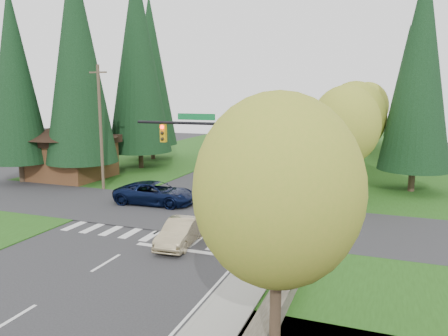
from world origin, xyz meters
The scene contains 34 objects.
ground centered at (0.00, 0.00, 0.00)m, with size 120.00×120.00×0.00m, color #28282B.
grass_east centered at (13.00, 20.00, 0.03)m, with size 14.00×110.00×0.06m, color #204913.
grass_west centered at (-13.00, 20.00, 0.03)m, with size 14.00×110.00×0.06m, color #204913.
cross_street centered at (0.00, 8.00, 0.00)m, with size 120.00×8.00×0.10m, color #28282B.
sidewalk_east centered at (6.90, 22.00, 0.07)m, with size 1.80×80.00×0.13m, color gray.
curb_east centered at (6.05, 22.00, 0.07)m, with size 0.20×80.00×0.13m, color gray.
stone_wall_south centered at (8.60, -3.00, 0.35)m, with size 0.70×14.00×0.70m, color #4C4438.
stone_wall_north centered at (8.60, 30.00, 0.35)m, with size 0.70×40.00×0.70m, color #4C4438.
traffic_signal centered at (4.37, 4.50, 4.98)m, with size 8.70×0.37×6.80m.
brown_building centered at (-15.00, 15.00, 3.14)m, with size 8.40×8.40×5.40m.
utility_pole centered at (-9.50, 12.00, 5.14)m, with size 1.60×0.24×10.00m.
decid_tree_0 centered at (9.20, 14.00, 5.60)m, with size 4.80×4.80×8.37m.
decid_tree_1 centered at (9.30, 21.00, 5.80)m, with size 5.20×5.20×8.80m.
decid_tree_2 centered at (9.10, 28.00, 5.93)m, with size 5.00×5.00×8.82m.
decid_tree_3 centered at (9.20, 35.00, 5.66)m, with size 5.00×5.00×8.55m.
decid_tree_4 centered at (9.30, 42.00, 6.06)m, with size 5.40×5.40×9.18m.
decid_tree_5 centered at (9.10, 49.00, 5.53)m, with size 4.80×4.80×8.30m.
decid_tree_6 centered at (9.20, 56.00, 5.86)m, with size 5.20×5.20×8.86m.
decid_tree_south centered at (9.30, -6.00, 5.27)m, with size 4.60×4.60×7.92m.
conifer_w_a centered at (-13.00, 14.00, 10.79)m, with size 6.12×6.12×19.80m.
conifer_w_b centered at (-16.00, 18.00, 9.79)m, with size 5.44×5.44×17.80m.
conifer_w_c centered at (-12.00, 22.00, 11.29)m, with size 6.46×6.46×20.80m.
conifer_w_d centered at (-18.00, 12.00, 9.29)m, with size 5.10×5.10×16.80m.
conifer_w_e centered at (-14.00, 28.00, 10.29)m, with size 5.78×5.78×18.80m.
conifer_e_a centered at (14.00, 20.00, 9.79)m, with size 5.44×5.44×17.80m.
conifer_e_b centered at (15.00, 34.00, 10.79)m, with size 6.12×6.12×19.80m.
conifer_e_c centered at (14.00, 48.00, 9.29)m, with size 5.10×5.10×16.80m.
sedan_champagne centered at (2.18, 2.45, 0.68)m, with size 1.44×4.12×1.36m, color tan.
suv_navy centered at (-3.17, 9.36, 0.81)m, with size 2.67×5.80×1.61m, color black.
parked_car_a centered at (5.55, 14.90, 0.71)m, with size 1.69×4.19×1.43m, color #B5B6BB.
parked_car_b centered at (5.60, 24.25, 0.70)m, with size 1.95×4.81×1.40m, color gray.
parked_car_c centered at (5.60, 29.89, 0.67)m, with size 1.42×4.07×1.34m, color #B4B4B9.
parked_car_d centered at (4.20, 39.86, 0.78)m, with size 1.84×4.58×1.56m, color silver.
parked_car_e centered at (4.20, 49.51, 0.65)m, with size 1.81×4.46×1.29m, color silver.
Camera 1 is at (11.94, -17.15, 7.86)m, focal length 35.00 mm.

